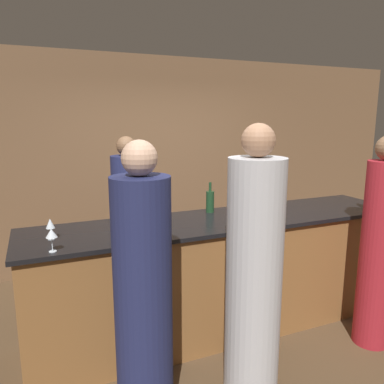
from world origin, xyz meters
The scene contains 14 objects.
ground_plane centered at (0.00, 0.00, 0.00)m, with size 14.00×14.00×0.00m, color #4C3823.
back_wall centered at (0.00, 1.98, 1.40)m, with size 8.00×0.06×2.80m.
bar_counter centered at (0.00, 0.00, 0.55)m, with size 3.60×0.80×1.09m.
bartender centered at (-0.73, 0.74, 0.85)m, with size 0.32×0.32×1.82m.
guest_0 centered at (-0.21, -0.83, 0.91)m, with size 0.40×0.40×1.96m.
guest_1 centered at (-1.00, -0.78, 0.87)m, with size 0.37×0.37×1.87m.
guest_2 centered at (1.10, -0.74, 0.88)m, with size 0.31×0.31×1.86m.
wine_bottle_0 centered at (1.48, -0.26, 1.21)m, with size 0.08×0.08×0.31m.
wine_bottle_1 centered at (-0.03, 0.26, 1.20)m, with size 0.08×0.08×0.30m.
ice_bucket centered at (-0.83, 0.17, 1.17)m, with size 0.18×0.18×0.17m.
wine_glass_0 centered at (-1.50, -0.02, 1.21)m, with size 0.07×0.07×0.16m.
wine_glass_1 centered at (0.02, -0.14, 1.22)m, with size 0.08×0.08×0.17m.
wine_glass_2 centered at (-1.51, -0.31, 1.22)m, with size 0.08×0.08×0.16m.
wine_glass_3 centered at (0.24, -0.31, 1.22)m, with size 0.06×0.06×0.17m.
Camera 1 is at (-1.58, -2.94, 1.99)m, focal length 35.00 mm.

